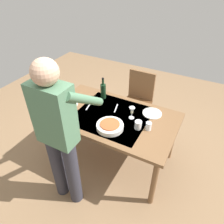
# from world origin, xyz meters

# --- Properties ---
(ground_plane) EXTENTS (6.00, 6.00, 0.00)m
(ground_plane) POSITION_xyz_m (0.00, 0.00, 0.00)
(ground_plane) COLOR #846647
(dining_table) EXTENTS (1.54, 0.90, 0.74)m
(dining_table) POSITION_xyz_m (0.00, 0.00, 0.67)
(dining_table) COLOR brown
(dining_table) RESTS_ON ground_plane
(chair_near) EXTENTS (0.40, 0.40, 0.91)m
(chair_near) POSITION_xyz_m (-0.02, -0.83, 0.53)
(chair_near) COLOR #523019
(chair_near) RESTS_ON ground_plane
(person_server) EXTENTS (0.42, 0.61, 1.69)m
(person_server) POSITION_xyz_m (0.18, 0.71, 0.96)
(person_server) COLOR #2D2D38
(person_server) RESTS_ON ground_plane
(wine_bottle) EXTENTS (0.07, 0.07, 0.30)m
(wine_bottle) POSITION_xyz_m (0.28, -0.29, 0.85)
(wine_bottle) COLOR black
(wine_bottle) RESTS_ON dining_table
(wine_glass_left) EXTENTS (0.07, 0.07, 0.15)m
(wine_glass_left) POSITION_xyz_m (-0.23, -0.06, 0.85)
(wine_glass_left) COLOR white
(wine_glass_left) RESTS_ON dining_table
(water_cup_near_left) EXTENTS (0.07, 0.07, 0.10)m
(water_cup_near_left) POSITION_xyz_m (0.49, 0.23, 0.79)
(water_cup_near_left) COLOR silver
(water_cup_near_left) RESTS_ON dining_table
(water_cup_near_right) EXTENTS (0.06, 0.06, 0.09)m
(water_cup_near_right) POSITION_xyz_m (-0.47, 0.04, 0.79)
(water_cup_near_right) COLOR silver
(water_cup_near_right) RESTS_ON dining_table
(water_cup_far_left) EXTENTS (0.08, 0.08, 0.10)m
(water_cup_far_left) POSITION_xyz_m (-0.36, 0.08, 0.79)
(water_cup_far_left) COLOR silver
(water_cup_far_left) RESTS_ON dining_table
(water_cup_far_right) EXTENTS (0.07, 0.07, 0.10)m
(water_cup_far_right) POSITION_xyz_m (0.66, 0.34, 0.79)
(water_cup_far_right) COLOR silver
(water_cup_far_right) RESTS_ON dining_table
(serving_bowl_pasta) EXTENTS (0.30, 0.30, 0.07)m
(serving_bowl_pasta) POSITION_xyz_m (-0.09, 0.22, 0.77)
(serving_bowl_pasta) COLOR white
(serving_bowl_pasta) RESTS_ON dining_table
(dinner_plate_near) EXTENTS (0.23, 0.23, 0.01)m
(dinner_plate_near) POSITION_xyz_m (-0.41, -0.26, 0.75)
(dinner_plate_near) COLOR white
(dinner_plate_near) RESTS_ON dining_table
(dinner_plate_far) EXTENTS (0.23, 0.23, 0.01)m
(dinner_plate_far) POSITION_xyz_m (0.60, 0.06, 0.75)
(dinner_plate_far) COLOR white
(dinner_plate_far) RESTS_ON dining_table
(table_knife) EXTENTS (0.05, 0.20, 0.00)m
(table_knife) POSITION_xyz_m (0.35, -0.04, 0.74)
(table_knife) COLOR silver
(table_knife) RESTS_ON dining_table
(table_fork) EXTENTS (0.06, 0.18, 0.00)m
(table_fork) POSITION_xyz_m (0.02, -0.15, 0.74)
(table_fork) COLOR silver
(table_fork) RESTS_ON dining_table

